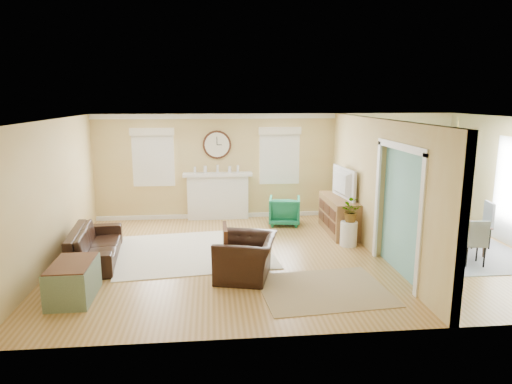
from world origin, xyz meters
TOP-DOWN VIEW (x-y plane):
  - floor at (0.00, 0.00)m, footprint 9.00×9.00m
  - wall_back at (0.00, 3.00)m, footprint 9.00×0.02m
  - wall_front at (0.00, -3.00)m, footprint 9.00×0.02m
  - wall_left at (-4.50, 0.00)m, footprint 0.02×6.00m
  - ceiling at (0.00, 0.00)m, footprint 9.00×6.00m
  - partition at (1.51, 0.28)m, footprint 0.17×6.00m
  - fireplace at (-1.50, 2.88)m, footprint 1.70×0.30m
  - wall_clock at (-1.50, 2.97)m, footprint 0.70×0.07m
  - window_left at (-3.05, 2.95)m, footprint 1.05×0.13m
  - window_right at (0.05, 2.95)m, footprint 1.05×0.13m
  - pendant at (3.00, 0.00)m, footprint 0.30×0.30m
  - rug_cream at (-2.01, 0.40)m, footprint 3.22×2.87m
  - rug_jute at (0.08, -1.64)m, footprint 2.10×1.77m
  - rug_grey at (3.03, 0.22)m, footprint 2.55×3.19m
  - sofa at (-3.83, 0.10)m, footprint 1.03×2.16m
  - eames_chair at (-1.09, -0.99)m, footprint 1.19×1.28m
  - green_chair at (0.07, 2.20)m, footprint 0.83×0.85m
  - trunk at (-3.75, -1.57)m, footprint 0.61×1.00m
  - credenza at (1.17, 1.41)m, footprint 0.55×1.61m
  - tv at (1.15, 1.41)m, footprint 0.28×1.19m
  - garden_stool at (1.12, 0.47)m, footprint 0.35×0.35m
  - potted_plant at (1.12, 0.47)m, footprint 0.49×0.52m
  - dining_table at (3.03, 0.22)m, footprint 1.12×1.78m
  - dining_chair_n at (3.00, 1.32)m, footprint 0.46×0.46m
  - dining_chair_s at (3.02, -0.81)m, footprint 0.44×0.44m
  - dining_chair_w at (2.29, 0.26)m, footprint 0.54×0.54m
  - dining_chair_e at (3.71, 0.14)m, footprint 0.48×0.48m

SIDE VIEW (x-z plane):
  - floor at x=0.00m, z-range 0.00..0.00m
  - rug_jute at x=0.08m, z-range 0.00..0.01m
  - rug_grey at x=3.03m, z-range 0.00..0.01m
  - rug_cream at x=-2.01m, z-range 0.00..0.02m
  - garden_stool at x=1.12m, z-range 0.00..0.51m
  - trunk at x=-3.75m, z-range 0.00..0.57m
  - dining_table at x=3.03m, z-range 0.00..0.59m
  - sofa at x=-3.83m, z-range 0.00..0.61m
  - green_chair at x=0.07m, z-range 0.00..0.67m
  - eames_chair at x=-1.09m, z-range 0.00..0.70m
  - credenza at x=1.17m, z-range 0.00..0.80m
  - dining_chair_s at x=3.02m, z-range 0.07..0.94m
  - dining_chair_e at x=3.71m, z-range 0.08..1.02m
  - dining_chair_n at x=3.00m, z-range 0.09..1.09m
  - dining_chair_w at x=2.29m, z-range 0.09..1.10m
  - fireplace at x=-1.50m, z-range 0.01..1.18m
  - potted_plant at x=1.12m, z-range 0.51..0.97m
  - tv at x=1.15m, z-range 0.80..1.48m
  - wall_back at x=0.00m, z-range 0.00..2.60m
  - wall_front at x=0.00m, z-range 0.00..2.60m
  - wall_left at x=-4.50m, z-range 0.00..2.60m
  - partition at x=1.51m, z-range 0.06..2.66m
  - window_left at x=-3.05m, z-range 0.95..2.37m
  - window_right at x=0.05m, z-range 0.95..2.37m
  - wall_clock at x=-1.50m, z-range 1.50..2.20m
  - pendant at x=3.00m, z-range 1.93..2.48m
  - ceiling at x=0.00m, z-range 2.59..2.61m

